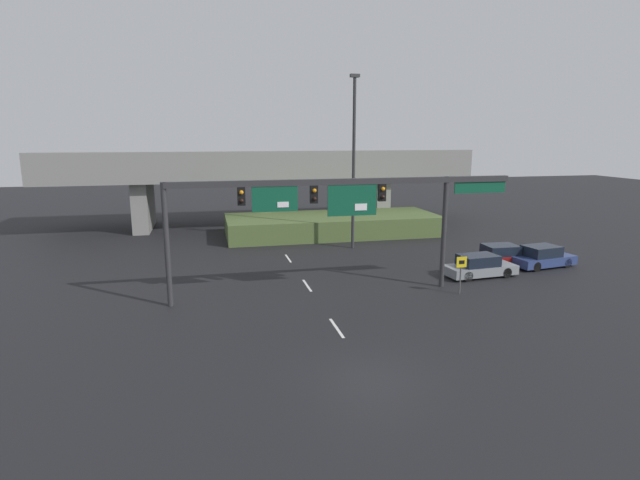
# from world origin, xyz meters

# --- Properties ---
(ground_plane) EXTENTS (160.00, 160.00, 0.00)m
(ground_plane) POSITION_xyz_m (0.00, 0.00, 0.00)
(ground_plane) COLOR black
(lane_markings) EXTENTS (0.14, 22.83, 0.01)m
(lane_markings) POSITION_xyz_m (0.00, 15.08, 0.00)
(lane_markings) COLOR silver
(lane_markings) RESTS_ON ground
(signal_gantry) EXTENTS (19.17, 0.44, 6.41)m
(signal_gantry) POSITION_xyz_m (1.29, 9.71, 5.29)
(signal_gantry) COLOR #2D2D30
(signal_gantry) RESTS_ON ground
(speed_limit_sign) EXTENTS (0.60, 0.11, 2.19)m
(speed_limit_sign) POSITION_xyz_m (7.98, 8.18, 1.43)
(speed_limit_sign) COLOR #4C4C4C
(speed_limit_sign) RESTS_ON ground
(highway_light_pole_near) EXTENTS (0.70, 0.36, 13.11)m
(highway_light_pole_near) POSITION_xyz_m (5.50, 20.75, 6.93)
(highway_light_pole_near) COLOR #2D2D30
(highway_light_pole_near) RESTS_ON ground
(overpass_bridge) EXTENTS (40.07, 8.96, 7.31)m
(overpass_bridge) POSITION_xyz_m (0.00, 33.26, 4.97)
(overpass_bridge) COLOR gray
(overpass_bridge) RESTS_ON ground
(grass_embankment) EXTENTS (18.66, 6.95, 1.74)m
(grass_embankment) POSITION_xyz_m (5.31, 26.40, 0.87)
(grass_embankment) COLOR #4C6033
(grass_embankment) RESTS_ON ground
(parked_sedan_near_right) EXTENTS (4.61, 2.10, 1.39)m
(parked_sedan_near_right) POSITION_xyz_m (10.91, 11.18, 0.64)
(parked_sedan_near_right) COLOR gray
(parked_sedan_near_right) RESTS_ON ground
(parked_sedan_mid_right) EXTENTS (4.31, 2.01, 1.37)m
(parked_sedan_mid_right) POSITION_xyz_m (13.97, 13.52, 0.64)
(parked_sedan_mid_right) COLOR maroon
(parked_sedan_mid_right) RESTS_ON ground
(parked_sedan_far_right) EXTENTS (4.54, 2.47, 1.44)m
(parked_sedan_far_right) POSITION_xyz_m (16.29, 12.37, 0.67)
(parked_sedan_far_right) COLOR navy
(parked_sedan_far_right) RESTS_ON ground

